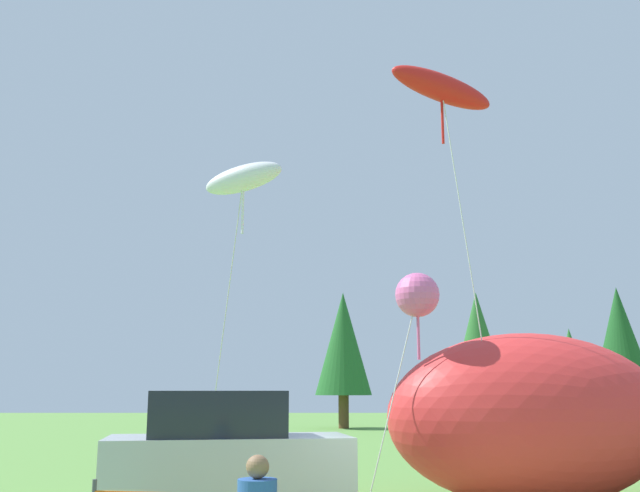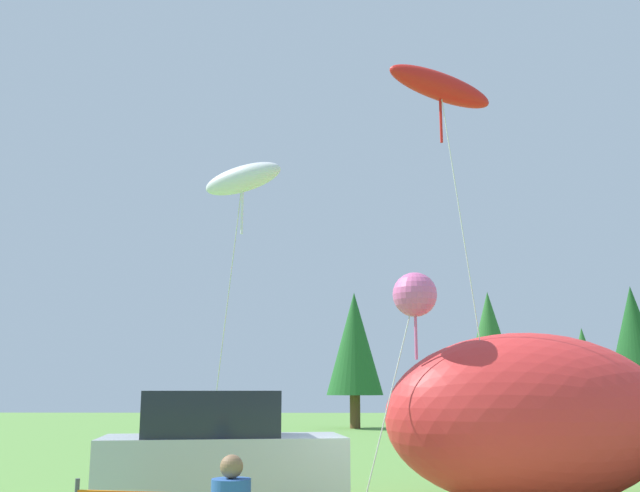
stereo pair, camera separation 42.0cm
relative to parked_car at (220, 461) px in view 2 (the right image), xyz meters
name	(u,v)px [view 2 (the right image)]	position (x,y,z in m)	size (l,w,h in m)	color
parked_car	(220,461)	(0.00, 0.00, 0.00)	(4.30, 2.45, 2.27)	#B7BCC1
inflatable_cat	(580,425)	(6.85, 2.35, 0.49)	(8.27, 3.44, 3.42)	red
kite_red_lizard	(440,88)	(4.28, 2.34, 7.73)	(2.53, 1.35, 9.49)	silver
kite_pink_octopus	(415,295)	(3.56, 1.90, 3.06)	(1.63, 1.20, 4.62)	silver
kite_white_ghost	(243,180)	(-0.18, 3.31, 5.93)	(2.09, 2.69, 7.58)	silver
horizon_tree_east	(354,344)	(2.99, 30.79, 3.86)	(3.38, 3.38, 8.07)	brown
horizon_tree_west	(490,344)	(10.62, 28.53, 3.68)	(3.26, 3.26, 7.78)	brown
horizon_tree_mid	(584,368)	(15.23, 26.69, 2.31)	(2.32, 2.32, 5.55)	brown
horizon_tree_northeast	(634,340)	(19.10, 29.31, 3.94)	(3.43, 3.43, 8.20)	brown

